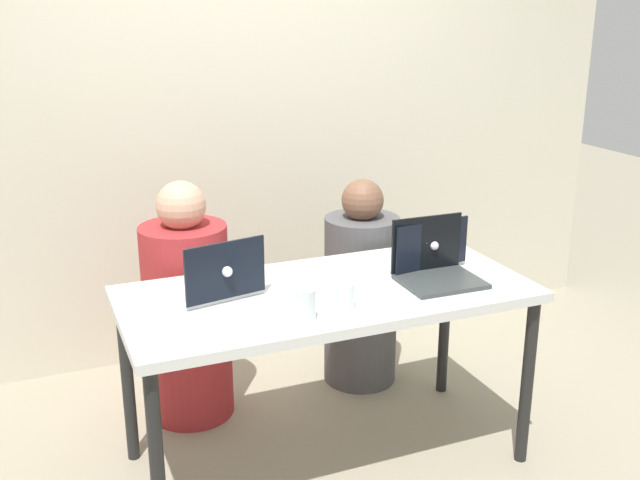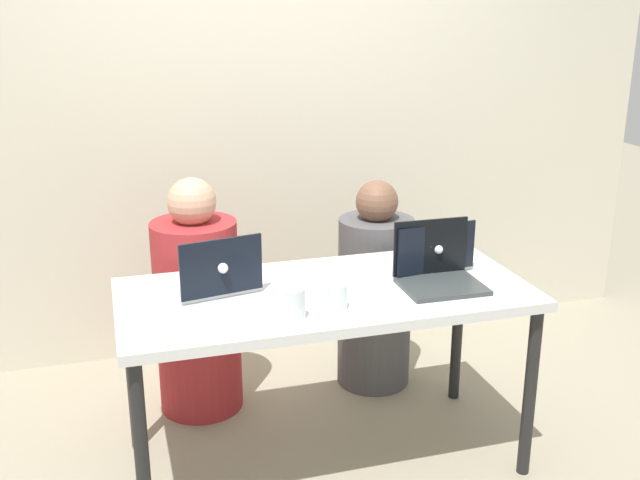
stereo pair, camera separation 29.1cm
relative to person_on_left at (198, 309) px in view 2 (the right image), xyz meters
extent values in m
plane|color=gray|center=(0.43, -0.59, -0.49)|extent=(12.00, 12.00, 0.00)
cube|color=beige|center=(0.43, 0.66, 0.83)|extent=(4.50, 0.10, 2.65)
cube|color=silver|center=(0.43, -0.59, 0.25)|extent=(1.59, 0.73, 0.04)
cylinder|color=black|center=(-0.31, -0.90, -0.13)|extent=(0.05, 0.05, 0.72)
cylinder|color=black|center=(1.18, -0.90, -0.13)|extent=(0.05, 0.05, 0.72)
cylinder|color=black|center=(-0.31, -0.27, -0.13)|extent=(0.05, 0.05, 0.72)
cylinder|color=black|center=(1.18, -0.27, -0.13)|extent=(0.05, 0.05, 0.72)
cylinder|color=#A1282B|center=(0.00, 0.00, -0.04)|extent=(0.42, 0.42, 0.90)
sphere|color=tan|center=(0.00, 0.00, 0.50)|extent=(0.21, 0.21, 0.21)
cylinder|color=#4B4A4C|center=(0.86, 0.00, -0.07)|extent=(0.42, 0.42, 0.85)
sphere|color=brown|center=(0.86, 0.00, 0.44)|extent=(0.20, 0.20, 0.20)
cube|color=#343939|center=(0.87, -0.70, 0.28)|extent=(0.32, 0.25, 0.02)
cube|color=black|center=(0.87, -0.58, 0.40)|extent=(0.31, 0.01, 0.23)
sphere|color=white|center=(0.87, -0.56, 0.40)|extent=(0.04, 0.04, 0.04)
cube|color=silver|center=(0.89, -0.46, 0.28)|extent=(0.38, 0.26, 0.02)
cube|color=black|center=(0.91, -0.57, 0.39)|extent=(0.35, 0.05, 0.20)
sphere|color=white|center=(0.91, -0.58, 0.39)|extent=(0.04, 0.04, 0.04)
cube|color=silver|center=(0.01, -0.45, 0.28)|extent=(0.36, 0.29, 0.02)
cube|color=black|center=(0.03, -0.57, 0.40)|extent=(0.32, 0.07, 0.22)
sphere|color=white|center=(0.04, -0.58, 0.40)|extent=(0.04, 0.04, 0.04)
cylinder|color=silver|center=(0.42, -0.78, 0.32)|extent=(0.07, 0.07, 0.09)
cylinder|color=silver|center=(0.42, -0.78, 0.30)|extent=(0.07, 0.07, 0.05)
cylinder|color=silver|center=(0.25, -0.82, 0.33)|extent=(0.07, 0.07, 0.12)
cylinder|color=silver|center=(0.25, -0.82, 0.30)|extent=(0.06, 0.06, 0.06)
camera|label=1|loc=(-0.63, -3.08, 1.34)|focal=42.00mm
camera|label=2|loc=(-0.35, -3.17, 1.34)|focal=42.00mm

